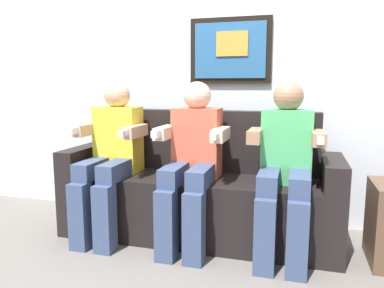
% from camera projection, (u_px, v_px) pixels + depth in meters
% --- Properties ---
extents(ground_plane, '(5.65, 5.65, 0.00)m').
position_uv_depth(ground_plane, '(186.00, 253.00, 2.44)').
color(ground_plane, '#66605B').
extents(back_wall_assembly, '(4.34, 0.10, 2.60)m').
position_uv_depth(back_wall_assembly, '(214.00, 58.00, 2.96)').
color(back_wall_assembly, silver).
rests_on(back_wall_assembly, ground_plane).
extents(couch, '(1.94, 0.58, 0.90)m').
position_uv_depth(couch, '(199.00, 193.00, 2.70)').
color(couch, black).
rests_on(couch, ground_plane).
extents(person_on_left, '(0.46, 0.56, 1.11)m').
position_uv_depth(person_on_left, '(111.00, 153.00, 2.66)').
color(person_on_left, yellow).
rests_on(person_on_left, ground_plane).
extents(person_in_middle, '(0.46, 0.56, 1.11)m').
position_uv_depth(person_in_middle, '(192.00, 158.00, 2.49)').
color(person_in_middle, '#D8593F').
rests_on(person_in_middle, ground_plane).
extents(person_on_right, '(0.46, 0.56, 1.11)m').
position_uv_depth(person_on_right, '(285.00, 163.00, 2.33)').
color(person_on_right, '#4CB266').
rests_on(person_on_right, ground_plane).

